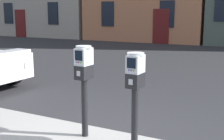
{
  "coord_description": "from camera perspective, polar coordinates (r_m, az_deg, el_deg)",
  "views": [
    {
      "loc": [
        2.14,
        -3.66,
        1.9
      ],
      "look_at": [
        0.29,
        -0.08,
        1.13
      ],
      "focal_mm": 48.52,
      "sensor_mm": 36.0,
      "label": 1
    }
  ],
  "objects": [
    {
      "name": "parking_meter_near_kerb",
      "position": [
        4.23,
        -5.29,
        -0.91
      ],
      "size": [
        0.23,
        0.26,
        1.31
      ],
      "rotation": [
        0.0,
        0.0,
        -1.64
      ],
      "color": "black",
      "rests_on": "sidewalk_slab"
    },
    {
      "name": "parking_meter_twin_adjacent",
      "position": [
        3.88,
        4.39,
        -2.44
      ],
      "size": [
        0.23,
        0.26,
        1.26
      ],
      "rotation": [
        0.0,
        0.0,
        -1.64
      ],
      "color": "black",
      "rests_on": "sidewalk_slab"
    }
  ]
}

